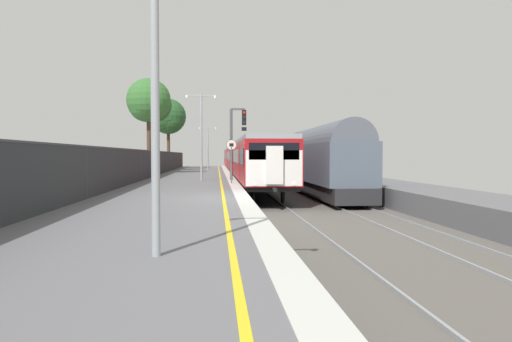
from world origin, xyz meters
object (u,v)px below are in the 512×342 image
at_px(commuter_train_at_platform, 241,159).
at_px(platform_lamp_near, 155,60).
at_px(background_tree_centre, 148,102).
at_px(background_tree_right, 169,118).
at_px(speed_limit_sign, 231,155).
at_px(background_tree_left, 154,106).
at_px(signal_gantry, 235,135).
at_px(platform_lamp_mid, 201,129).
at_px(freight_train_adjacent_track, 279,157).
at_px(platform_lamp_far, 208,144).

relative_size(commuter_train_at_platform, platform_lamp_near, 11.52).
distance_m(background_tree_centre, background_tree_right, 15.59).
height_order(speed_limit_sign, background_tree_centre, background_tree_centre).
bearing_deg(commuter_train_at_platform, background_tree_left, -162.69).
height_order(signal_gantry, background_tree_left, background_tree_left).
xyz_separation_m(background_tree_centre, background_tree_right, (0.27, 15.59, -0.12)).
bearing_deg(background_tree_right, platform_lamp_mid, -80.04).
bearing_deg(freight_train_adjacent_track, platform_lamp_mid, -111.41).
bearing_deg(commuter_train_at_platform, platform_lamp_near, -94.73).
xyz_separation_m(signal_gantry, speed_limit_sign, (-0.38, -3.67, -1.34)).
relative_size(background_tree_left, background_tree_centre, 1.03).
relative_size(commuter_train_at_platform, background_tree_centre, 7.26).
xyz_separation_m(speed_limit_sign, background_tree_right, (-6.60, 30.33, 4.55)).
distance_m(speed_limit_sign, background_tree_left, 23.82).
bearing_deg(signal_gantry, freight_train_adjacent_track, 74.07).
bearing_deg(background_tree_centre, freight_train_adjacent_track, 32.40).
distance_m(speed_limit_sign, platform_lamp_mid, 4.06).
bearing_deg(platform_lamp_far, speed_limit_sign, -85.95).
distance_m(commuter_train_at_platform, speed_limit_sign, 25.02).
xyz_separation_m(platform_lamp_far, background_tree_right, (-4.76, 4.39, 3.25)).
height_order(platform_lamp_near, platform_lamp_far, platform_lamp_near).
distance_m(platform_lamp_near, background_tree_right, 50.17).
relative_size(commuter_train_at_platform, signal_gantry, 12.91).
distance_m(commuter_train_at_platform, platform_lamp_near, 44.67).
relative_size(freight_train_adjacent_track, signal_gantry, 12.00).
height_order(freight_train_adjacent_track, platform_lamp_near, platform_lamp_near).
distance_m(platform_lamp_near, platform_lamp_mid, 22.73).
relative_size(signal_gantry, speed_limit_sign, 1.87).
height_order(commuter_train_at_platform, speed_limit_sign, commuter_train_at_platform).
xyz_separation_m(commuter_train_at_platform, background_tree_centre, (-8.72, -10.21, 5.02)).
height_order(freight_train_adjacent_track, speed_limit_sign, freight_train_adjacent_track).
bearing_deg(background_tree_centre, speed_limit_sign, -65.01).
bearing_deg(speed_limit_sign, platform_lamp_mid, 119.79).
height_order(background_tree_left, background_tree_right, background_tree_left).
xyz_separation_m(platform_lamp_mid, platform_lamp_far, (-0.00, 22.73, -0.37)).
bearing_deg(background_tree_right, freight_train_adjacent_track, -31.11).
distance_m(freight_train_adjacent_track, speed_limit_sign, 23.56).
bearing_deg(speed_limit_sign, commuter_train_at_platform, 85.77).
bearing_deg(platform_lamp_mid, platform_lamp_far, 90.00).
height_order(signal_gantry, platform_lamp_mid, platform_lamp_mid).
bearing_deg(platform_lamp_mid, signal_gantry, 11.66).
xyz_separation_m(platform_lamp_mid, background_tree_left, (-5.47, 18.89, 3.38)).
xyz_separation_m(platform_lamp_near, platform_lamp_far, (-0.00, 45.46, -0.22)).
relative_size(platform_lamp_near, platform_lamp_far, 1.09).
relative_size(speed_limit_sign, background_tree_right, 0.30).
bearing_deg(platform_lamp_far, background_tree_right, 137.30).
distance_m(platform_lamp_far, background_tree_right, 7.25).
distance_m(speed_limit_sign, background_tree_centre, 16.92).
height_order(platform_lamp_near, platform_lamp_mid, platform_lamp_mid).
bearing_deg(platform_lamp_near, background_tree_centre, 98.36).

